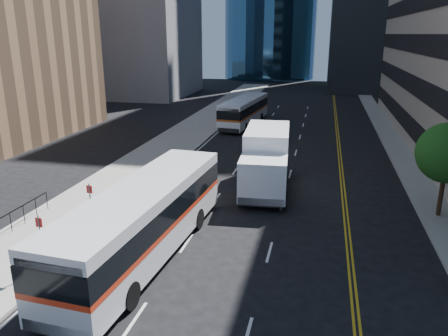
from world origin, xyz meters
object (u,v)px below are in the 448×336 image
at_px(bus_front, 144,219).
at_px(box_truck, 266,159).
at_px(street_tree, 448,153).
at_px(bus_rear, 244,111).

bearing_deg(bus_front, box_truck, 71.83).
bearing_deg(street_tree, box_truck, 165.71).
bearing_deg(box_truck, bus_front, -116.12).
height_order(street_tree, box_truck, street_tree).
bearing_deg(bus_rear, box_truck, -69.89).
distance_m(street_tree, bus_front, 15.93).
bearing_deg(bus_rear, street_tree, -50.63).
distance_m(bus_front, bus_rear, 30.21).
xyz_separation_m(bus_front, bus_rear, (-0.95, 30.20, -0.21)).
distance_m(bus_front, box_truck, 10.84).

